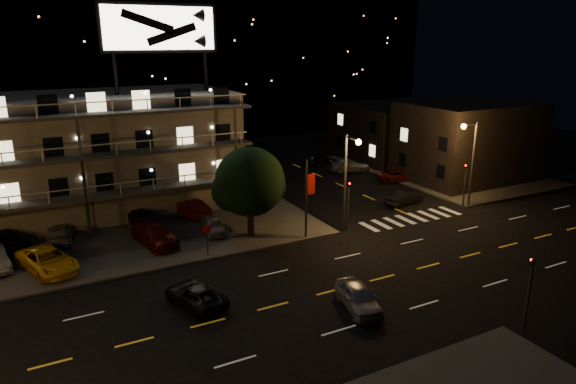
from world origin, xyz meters
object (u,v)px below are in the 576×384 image
tree (249,184)px  lot_car_2 (47,260)px  lot_car_4 (213,225)px  side_car_0 (404,198)px  road_car_west (195,295)px  lot_car_7 (59,234)px  road_car_east (358,297)px

tree → lot_car_2: (-14.66, 0.32, -3.48)m
lot_car_2 → lot_car_4: size_ratio=1.46×
lot_car_2 → side_car_0: 30.89m
tree → road_car_west: 11.76m
lot_car_4 → lot_car_7: (-11.07, 3.69, 0.03)m
lot_car_4 → road_car_east: 15.50m
lot_car_2 → side_car_0: bearing=-19.2°
lot_car_4 → tree: bearing=-29.1°
lot_car_2 → lot_car_7: size_ratio=1.18×
tree → side_car_0: 16.67m
lot_car_7 → road_car_west: 15.28m
lot_car_4 → lot_car_7: lot_car_7 is taller
side_car_0 → lot_car_2: bearing=81.8°
road_car_west → lot_car_4: bearing=-131.7°
side_car_0 → road_car_west: 25.26m
side_car_0 → lot_car_7: bearing=71.9°
lot_car_4 → lot_car_7: bearing=169.0°
lot_car_2 → side_car_0: size_ratio=1.37×
road_car_east → lot_car_4: bearing=115.4°
side_car_0 → road_car_east: bearing=123.7°
lot_car_4 → side_car_0: bearing=4.4°
road_car_west → road_car_east: bearing=133.0°
lot_car_4 → side_car_0: lot_car_4 is taller
lot_car_4 → lot_car_7: 11.67m
side_car_0 → road_car_west: side_car_0 is taller
lot_car_2 → lot_car_4: (12.22, 1.49, -0.12)m
lot_car_2 → road_car_west: bearing=-70.0°
side_car_0 → road_car_east: (-15.25, -14.12, 0.07)m
lot_car_4 → road_car_west: 11.34m
lot_car_2 → road_car_west: lot_car_2 is taller
side_car_0 → road_car_east: 20.78m
lot_car_7 → tree: bearing=164.8°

